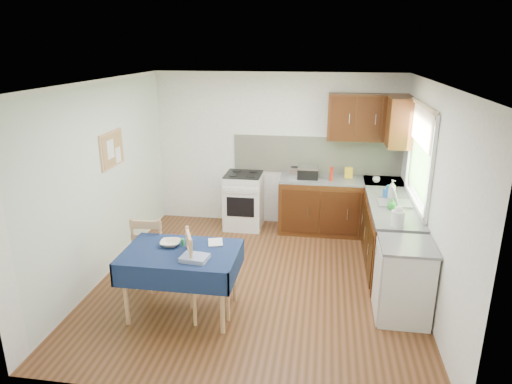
# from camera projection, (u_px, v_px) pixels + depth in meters

# --- Properties ---
(floor) EXTENTS (4.20, 4.20, 0.00)m
(floor) POSITION_uv_depth(u_px,v_px,m) (258.00, 281.00, 5.88)
(floor) COLOR #482C13
(floor) RESTS_ON ground
(ceiling) EXTENTS (4.00, 4.20, 0.02)m
(ceiling) POSITION_uv_depth(u_px,v_px,m) (258.00, 82.00, 5.10)
(ceiling) COLOR white
(ceiling) RESTS_ON wall_back
(wall_back) EXTENTS (4.00, 0.02, 2.50)m
(wall_back) POSITION_uv_depth(u_px,v_px,m) (277.00, 150.00, 7.47)
(wall_back) COLOR silver
(wall_back) RESTS_ON ground
(wall_front) EXTENTS (4.00, 0.02, 2.50)m
(wall_front) POSITION_uv_depth(u_px,v_px,m) (217.00, 270.00, 3.52)
(wall_front) COLOR silver
(wall_front) RESTS_ON ground
(wall_left) EXTENTS (0.02, 4.20, 2.50)m
(wall_left) POSITION_uv_depth(u_px,v_px,m) (102.00, 181.00, 5.78)
(wall_left) COLOR silver
(wall_left) RESTS_ON ground
(wall_right) EXTENTS (0.02, 4.20, 2.50)m
(wall_right) POSITION_uv_depth(u_px,v_px,m) (431.00, 197.00, 5.20)
(wall_right) COLOR silver
(wall_right) RESTS_ON ground
(base_cabinets) EXTENTS (1.90, 2.30, 0.86)m
(base_cabinets) POSITION_uv_depth(u_px,v_px,m) (361.00, 220.00, 6.73)
(base_cabinets) COLOR #381409
(base_cabinets) RESTS_ON ground
(worktop_back) EXTENTS (1.90, 0.60, 0.04)m
(worktop_back) POSITION_uv_depth(u_px,v_px,m) (341.00, 180.00, 7.15)
(worktop_back) COLOR slate
(worktop_back) RESTS_ON base_cabinets
(worktop_right) EXTENTS (0.60, 1.70, 0.04)m
(worktop_right) POSITION_uv_depth(u_px,v_px,m) (393.00, 207.00, 5.97)
(worktop_right) COLOR slate
(worktop_right) RESTS_ON base_cabinets
(worktop_corner) EXTENTS (0.60, 0.60, 0.04)m
(worktop_corner) POSITION_uv_depth(u_px,v_px,m) (383.00, 182.00, 7.05)
(worktop_corner) COLOR slate
(worktop_corner) RESTS_ON base_cabinets
(splashback) EXTENTS (2.70, 0.02, 0.60)m
(splashback) POSITION_uv_depth(u_px,v_px,m) (316.00, 155.00, 7.37)
(splashback) COLOR beige
(splashback) RESTS_ON wall_back
(upper_cabinets) EXTENTS (1.20, 0.85, 0.70)m
(upper_cabinets) POSITION_uv_depth(u_px,v_px,m) (377.00, 119.00, 6.78)
(upper_cabinets) COLOR #381409
(upper_cabinets) RESTS_ON wall_back
(stove) EXTENTS (0.60, 0.61, 0.92)m
(stove) POSITION_uv_depth(u_px,v_px,m) (244.00, 200.00, 7.50)
(stove) COLOR silver
(stove) RESTS_ON ground
(window) EXTENTS (0.04, 1.48, 1.26)m
(window) POSITION_uv_depth(u_px,v_px,m) (420.00, 149.00, 5.74)
(window) COLOR #355C26
(window) RESTS_ON wall_right
(fridge) EXTENTS (0.58, 0.60, 0.89)m
(fridge) POSITION_uv_depth(u_px,v_px,m) (404.00, 281.00, 4.98)
(fridge) COLOR silver
(fridge) RESTS_ON ground
(corkboard) EXTENTS (0.04, 0.62, 0.47)m
(corkboard) POSITION_uv_depth(u_px,v_px,m) (112.00, 149.00, 5.95)
(corkboard) COLOR tan
(corkboard) RESTS_ON wall_left
(dining_table) EXTENTS (1.25, 0.85, 0.76)m
(dining_table) POSITION_uv_depth(u_px,v_px,m) (181.00, 260.00, 5.00)
(dining_table) COLOR #0E1938
(dining_table) RESTS_ON ground
(chair_far) EXTENTS (0.45, 0.45, 0.94)m
(chair_far) POSITION_uv_depth(u_px,v_px,m) (151.00, 249.00, 5.63)
(chair_far) COLOR tan
(chair_far) RESTS_ON ground
(chair_near) EXTENTS (0.59, 0.59, 1.01)m
(chair_near) POSITION_uv_depth(u_px,v_px,m) (204.00, 272.00, 4.99)
(chair_near) COLOR tan
(chair_near) RESTS_ON ground
(toaster) EXTENTS (0.24, 0.15, 0.19)m
(toaster) POSITION_uv_depth(u_px,v_px,m) (298.00, 172.00, 7.18)
(toaster) COLOR silver
(toaster) RESTS_ON worktop_back
(sandwich_press) EXTENTS (0.32, 0.28, 0.19)m
(sandwich_press) POSITION_uv_depth(u_px,v_px,m) (308.00, 172.00, 7.15)
(sandwich_press) COLOR black
(sandwich_press) RESTS_ON worktop_back
(sauce_bottle) EXTENTS (0.05, 0.05, 0.22)m
(sauce_bottle) POSITION_uv_depth(u_px,v_px,m) (331.00, 174.00, 6.99)
(sauce_bottle) COLOR red
(sauce_bottle) RESTS_ON worktop_back
(yellow_packet) EXTENTS (0.14, 0.11, 0.16)m
(yellow_packet) POSITION_uv_depth(u_px,v_px,m) (349.00, 173.00, 7.17)
(yellow_packet) COLOR yellow
(yellow_packet) RESTS_ON worktop_back
(dish_rack) EXTENTS (0.43, 0.32, 0.20)m
(dish_rack) POSITION_uv_depth(u_px,v_px,m) (395.00, 202.00, 6.01)
(dish_rack) COLOR gray
(dish_rack) RESTS_ON worktop_right
(kettle) EXTENTS (0.15, 0.15, 0.25)m
(kettle) POSITION_uv_depth(u_px,v_px,m) (398.00, 217.00, 5.24)
(kettle) COLOR silver
(kettle) RESTS_ON worktop_right
(cup) EXTENTS (0.13, 0.13, 0.09)m
(cup) POSITION_uv_depth(u_px,v_px,m) (376.00, 180.00, 6.93)
(cup) COLOR silver
(cup) RESTS_ON worktop_back
(soap_bottle_a) EXTENTS (0.15, 0.15, 0.27)m
(soap_bottle_a) POSITION_uv_depth(u_px,v_px,m) (392.00, 189.00, 6.17)
(soap_bottle_a) COLOR silver
(soap_bottle_a) RESTS_ON worktop_right
(soap_bottle_b) EXTENTS (0.11, 0.11, 0.18)m
(soap_bottle_b) POSITION_uv_depth(u_px,v_px,m) (387.00, 191.00, 6.25)
(soap_bottle_b) COLOR #1D63AE
(soap_bottle_b) RESTS_ON worktop_right
(soap_bottle_c) EXTENTS (0.17, 0.17, 0.15)m
(soap_bottle_c) POSITION_uv_depth(u_px,v_px,m) (392.00, 204.00, 5.79)
(soap_bottle_c) COLOR green
(soap_bottle_c) RESTS_ON worktop_right
(plate_bowl) EXTENTS (0.25, 0.25, 0.06)m
(plate_bowl) POSITION_uv_depth(u_px,v_px,m) (170.00, 243.00, 5.10)
(plate_bowl) COLOR beige
(plate_bowl) RESTS_ON dining_table
(book) EXTENTS (0.21, 0.26, 0.02)m
(book) POSITION_uv_depth(u_px,v_px,m) (208.00, 243.00, 5.16)
(book) COLOR white
(book) RESTS_ON dining_table
(spice_jar) EXTENTS (0.04, 0.04, 0.08)m
(spice_jar) POSITION_uv_depth(u_px,v_px,m) (183.00, 242.00, 5.10)
(spice_jar) COLOR #227F36
(spice_jar) RESTS_ON dining_table
(tea_towel) EXTENTS (0.30, 0.25, 0.05)m
(tea_towel) POSITION_uv_depth(u_px,v_px,m) (195.00, 258.00, 4.75)
(tea_towel) COLOR navy
(tea_towel) RESTS_ON dining_table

